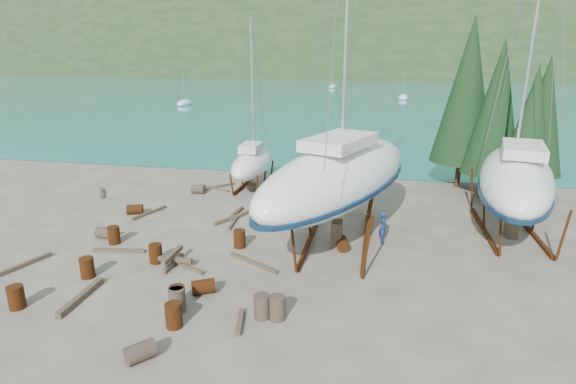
% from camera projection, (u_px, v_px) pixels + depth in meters
% --- Properties ---
extents(ground, '(600.00, 600.00, 0.00)m').
position_uv_depth(ground, '(254.00, 256.00, 20.84)').
color(ground, '#584F45').
rests_on(ground, ground).
extents(bay_water, '(700.00, 700.00, 0.00)m').
position_uv_depth(bay_water, '(374.00, 68.00, 316.02)').
color(bay_water, teal).
rests_on(bay_water, ground).
extents(far_hill, '(800.00, 360.00, 110.00)m').
position_uv_depth(far_hill, '(374.00, 68.00, 320.71)').
color(far_hill, black).
rests_on(far_hill, ground).
extents(far_house_left, '(6.60, 5.60, 5.60)m').
position_uv_depth(far_house_left, '(239.00, 68.00, 209.41)').
color(far_house_left, beige).
rests_on(far_house_left, ground).
extents(far_house_center, '(6.60, 5.60, 5.60)m').
position_uv_depth(far_house_center, '(325.00, 69.00, 201.82)').
color(far_house_center, beige).
rests_on(far_house_center, ground).
extents(far_house_right, '(6.60, 5.60, 5.60)m').
position_uv_depth(far_house_right, '(441.00, 69.00, 192.34)').
color(far_house_right, beige).
rests_on(far_house_right, ground).
extents(cypress_near_right, '(3.60, 3.60, 10.00)m').
position_uv_depth(cypress_near_right, '(497.00, 108.00, 28.02)').
color(cypress_near_right, black).
rests_on(cypress_near_right, ground).
extents(cypress_mid_right, '(3.06, 3.06, 8.50)m').
position_uv_depth(cypress_mid_right, '(530.00, 127.00, 26.12)').
color(cypress_mid_right, black).
rests_on(cypress_mid_right, ground).
extents(cypress_back_left, '(4.14, 4.14, 11.50)m').
position_uv_depth(cypress_back_left, '(467.00, 91.00, 29.93)').
color(cypress_back_left, black).
rests_on(cypress_back_left, ground).
extents(cypress_far_right, '(3.24, 3.24, 9.00)m').
position_uv_depth(cypress_far_right, '(542.00, 116.00, 28.56)').
color(cypress_far_right, black).
rests_on(cypress_far_right, ground).
extents(moored_boat_left, '(2.00, 5.00, 6.05)m').
position_uv_depth(moored_boat_left, '(185.00, 103.00, 82.64)').
color(moored_boat_left, white).
rests_on(moored_boat_left, ground).
extents(moored_boat_mid, '(2.00, 5.00, 6.05)m').
position_uv_depth(moored_boat_mid, '(403.00, 97.00, 93.80)').
color(moored_boat_mid, white).
rests_on(moored_boat_mid, ground).
extents(moored_boat_far, '(2.00, 5.00, 6.05)m').
position_uv_depth(moored_boat_far, '(332.00, 87.00, 125.33)').
color(moored_boat_far, white).
rests_on(moored_boat_far, ground).
extents(large_sailboat_near, '(8.55, 13.96, 21.18)m').
position_uv_depth(large_sailboat_near, '(340.00, 176.00, 21.55)').
color(large_sailboat_near, white).
rests_on(large_sailboat_near, ground).
extents(large_sailboat_far, '(5.78, 12.05, 18.34)m').
position_uv_depth(large_sailboat_far, '(516.00, 178.00, 22.74)').
color(large_sailboat_far, white).
rests_on(large_sailboat_far, ground).
extents(small_sailboat_shore, '(2.28, 7.07, 11.28)m').
position_uv_depth(small_sailboat_shore, '(252.00, 162.00, 30.89)').
color(small_sailboat_shore, white).
rests_on(small_sailboat_shore, ground).
extents(worker, '(0.40, 0.60, 1.62)m').
position_uv_depth(worker, '(383.00, 227.00, 22.15)').
color(worker, navy).
rests_on(worker, ground).
extents(drum_0, '(0.58, 0.58, 0.88)m').
position_uv_depth(drum_0, '(16.00, 297.00, 16.48)').
color(drum_0, '#52260E').
rests_on(drum_0, ground).
extents(drum_1, '(1.01, 1.05, 0.58)m').
position_uv_depth(drum_1, '(140.00, 352.00, 13.68)').
color(drum_1, '#2D2823').
rests_on(drum_1, ground).
extents(drum_2, '(1.03, 0.85, 0.58)m').
position_uv_depth(drum_2, '(135.00, 209.00, 26.28)').
color(drum_2, '#52260E').
rests_on(drum_2, ground).
extents(drum_3, '(0.58, 0.58, 0.88)m').
position_uv_depth(drum_3, '(174.00, 315.00, 15.33)').
color(drum_3, '#52260E').
rests_on(drum_3, ground).
extents(drum_4, '(0.99, 0.77, 0.58)m').
position_uv_depth(drum_4, '(322.00, 192.00, 29.63)').
color(drum_4, '#52260E').
rests_on(drum_4, ground).
extents(drum_5, '(0.58, 0.58, 0.88)m').
position_uv_depth(drum_5, '(262.00, 306.00, 15.87)').
color(drum_5, '#2D2823').
rests_on(drum_5, ground).
extents(drum_6, '(0.75, 0.98, 0.58)m').
position_uv_depth(drum_6, '(342.00, 244.00, 21.53)').
color(drum_6, '#52260E').
rests_on(drum_6, ground).
extents(drum_7, '(0.58, 0.58, 0.88)m').
position_uv_depth(drum_7, '(177.00, 297.00, 16.46)').
color(drum_7, '#52260E').
rests_on(drum_7, ground).
extents(drum_8, '(0.58, 0.58, 0.88)m').
position_uv_depth(drum_8, '(114.00, 235.00, 22.14)').
color(drum_8, '#52260E').
rests_on(drum_8, ground).
extents(drum_9, '(0.88, 0.59, 0.58)m').
position_uv_depth(drum_9, '(198.00, 189.00, 30.21)').
color(drum_9, '#2D2823').
rests_on(drum_9, ground).
extents(drum_10, '(0.58, 0.58, 0.88)m').
position_uv_depth(drum_10, '(156.00, 254.00, 20.09)').
color(drum_10, '#52260E').
rests_on(drum_10, ground).
extents(drum_12, '(1.05, 0.93, 0.58)m').
position_uv_depth(drum_12, '(203.00, 287.00, 17.52)').
color(drum_12, '#52260E').
rests_on(drum_12, ground).
extents(drum_13, '(0.58, 0.58, 0.88)m').
position_uv_depth(drum_13, '(87.00, 268.00, 18.76)').
color(drum_13, '#52260E').
rests_on(drum_13, ground).
extents(drum_14, '(0.58, 0.58, 0.88)m').
position_uv_depth(drum_14, '(240.00, 239.00, 21.71)').
color(drum_14, '#52260E').
rests_on(drum_14, ground).
extents(drum_15, '(0.93, 0.65, 0.58)m').
position_uv_depth(drum_15, '(105.00, 233.00, 22.81)').
color(drum_15, '#2D2823').
rests_on(drum_15, ground).
extents(drum_16, '(0.58, 0.58, 0.88)m').
position_uv_depth(drum_16, '(177.00, 300.00, 16.26)').
color(drum_16, '#2D2823').
rests_on(drum_16, ground).
extents(drum_17, '(0.58, 0.58, 0.88)m').
position_uv_depth(drum_17, '(277.00, 308.00, 15.78)').
color(drum_17, '#2D2823').
rests_on(drum_17, ground).
extents(timber_0, '(2.51, 1.12, 0.14)m').
position_uv_depth(timber_0, '(214.00, 188.00, 31.20)').
color(timber_0, brown).
rests_on(timber_0, ground).
extents(timber_2, '(1.44, 1.98, 0.19)m').
position_uv_depth(timber_2, '(102.00, 193.00, 30.07)').
color(timber_2, brown).
rests_on(timber_2, ground).
extents(timber_3, '(3.01, 1.53, 0.15)m').
position_uv_depth(timber_3, '(178.00, 263.00, 20.00)').
color(timber_3, brown).
rests_on(timber_3, ground).
extents(timber_4, '(0.99, 1.58, 0.17)m').
position_uv_depth(timber_4, '(226.00, 220.00, 25.13)').
color(timber_4, brown).
rests_on(timber_4, ground).
extents(timber_5, '(2.60, 1.58, 0.16)m').
position_uv_depth(timber_5, '(253.00, 263.00, 20.03)').
color(timber_5, brown).
rests_on(timber_5, ground).
extents(timber_6, '(0.78, 1.85, 0.19)m').
position_uv_depth(timber_6, '(266.00, 196.00, 29.36)').
color(timber_6, brown).
rests_on(timber_6, ground).
extents(timber_7, '(0.47, 1.48, 0.17)m').
position_uv_depth(timber_7, '(240.00, 322.00, 15.57)').
color(timber_7, brown).
rests_on(timber_7, ground).
extents(timber_8, '(0.31, 2.13, 0.19)m').
position_uv_depth(timber_8, '(236.00, 213.00, 26.22)').
color(timber_8, brown).
rests_on(timber_8, ground).
extents(timber_9, '(1.76, 2.01, 0.15)m').
position_uv_depth(timber_9, '(219.00, 186.00, 31.61)').
color(timber_9, brown).
rests_on(timber_9, ground).
extents(timber_10, '(1.14, 2.73, 0.16)m').
position_uv_depth(timber_10, '(246.00, 213.00, 26.33)').
color(timber_10, brown).
rests_on(timber_10, ground).
extents(timber_11, '(0.31, 2.36, 0.15)m').
position_uv_depth(timber_11, '(234.00, 222.00, 24.96)').
color(timber_11, brown).
rests_on(timber_11, ground).
extents(timber_12, '(2.52, 0.51, 0.17)m').
position_uv_depth(timber_12, '(119.00, 251.00, 21.25)').
color(timber_12, brown).
rests_on(timber_12, ground).
extents(timber_14, '(1.05, 2.87, 0.18)m').
position_uv_depth(timber_14, '(20.00, 266.00, 19.65)').
color(timber_14, brown).
rests_on(timber_14, ground).
extents(timber_16, '(0.31, 2.74, 0.23)m').
position_uv_depth(timber_16, '(81.00, 297.00, 17.12)').
color(timber_16, brown).
rests_on(timber_16, ground).
extents(timber_17, '(0.98, 2.51, 0.16)m').
position_uv_depth(timber_17, '(149.00, 213.00, 26.33)').
color(timber_17, brown).
rests_on(timber_17, ground).
extents(timber_pile_fore, '(1.80, 1.80, 0.60)m').
position_uv_depth(timber_pile_fore, '(173.00, 259.00, 19.87)').
color(timber_pile_fore, brown).
rests_on(timber_pile_fore, ground).
extents(timber_pile_aft, '(1.80, 1.80, 0.60)m').
position_uv_depth(timber_pile_aft, '(300.00, 203.00, 27.31)').
color(timber_pile_aft, brown).
rests_on(timber_pile_aft, ground).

